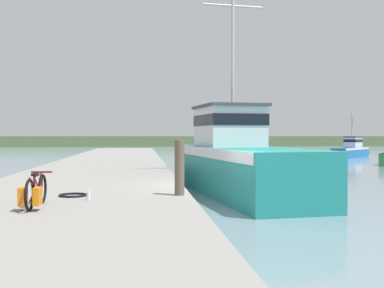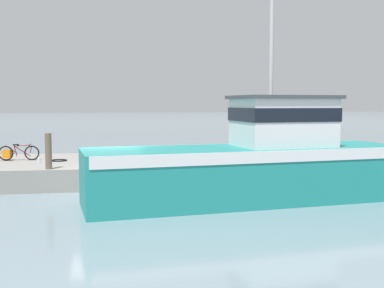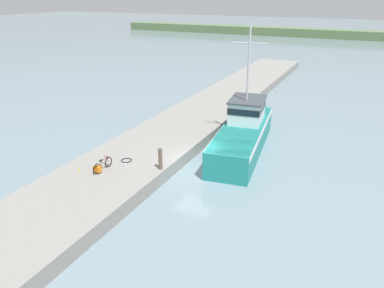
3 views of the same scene
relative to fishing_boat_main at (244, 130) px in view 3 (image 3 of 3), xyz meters
name	(u,v)px [view 3 (image 3 of 3)]	position (x,y,z in m)	size (l,w,h in m)	color
ground_plane	(196,172)	(-1.43, -5.35, -1.35)	(320.00, 320.00, 0.00)	gray
dock_pier	(142,155)	(-5.55, -5.35, -0.92)	(6.02, 80.00, 0.87)	gray
fishing_boat_main	(244,130)	(0.00, 0.00, 0.00)	(4.25, 12.99, 8.96)	teal
bicycle_touring	(101,166)	(-5.91, -9.28, -0.16)	(0.45, 1.72, 0.71)	black
mooring_post	(160,159)	(-2.83, -7.48, 0.19)	(0.24, 0.24, 1.35)	brown
hose_coil	(126,160)	(-5.41, -7.39, -0.46)	(0.68, 0.68, 0.05)	black
water_bottle_by_bike	(125,165)	(-4.96, -8.15, -0.37)	(0.08, 0.08, 0.22)	silver
water_bottle_on_curb	(79,170)	(-7.05, -9.90, -0.36)	(0.06, 0.06, 0.26)	yellow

